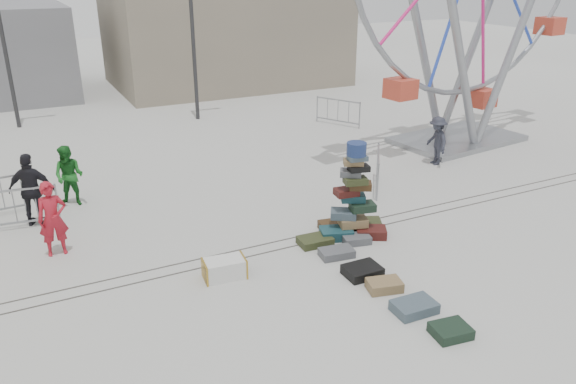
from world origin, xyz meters
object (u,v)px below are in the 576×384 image
barricade_wheel_back (338,112)px  lamp_post_right (194,10)px  barricade_dummy_c (15,209)px  pedestrian_green (69,176)px  pedestrian_grey (437,141)px  suitcase_tower (353,209)px  lamp_post_left (1,13)px  barricade_wheel_front (378,171)px  pedestrian_black (32,190)px  steamer_trunk (224,268)px  pedestrian_red (53,219)px

barricade_wheel_back → lamp_post_right: bearing=-156.2°
barricade_dummy_c → barricade_wheel_back: same height
lamp_post_right → pedestrian_green: 10.29m
pedestrian_grey → suitcase_tower: bearing=-47.9°
lamp_post_right → barricade_dummy_c: lamp_post_right is taller
barricade_wheel_back → pedestrian_green: 11.59m
lamp_post_left → barricade_wheel_front: 15.73m
pedestrian_grey → pedestrian_black: bearing=-83.1°
barricade_wheel_front → pedestrian_black: (-9.29, 1.80, 0.40)m
lamp_post_left → pedestrian_black: 10.95m
steamer_trunk → barricade_wheel_back: barricade_wheel_back is taller
steamer_trunk → pedestrian_grey: pedestrian_grey is taller
pedestrian_black → lamp_post_left: bearing=-70.5°
steamer_trunk → pedestrian_red: pedestrian_red is taller
lamp_post_right → lamp_post_left: same height
barricade_dummy_c → pedestrian_red: pedestrian_red is taller
barricade_dummy_c → pedestrian_grey: size_ratio=1.24×
lamp_post_left → barricade_wheel_front: size_ratio=4.00×
lamp_post_left → pedestrian_red: size_ratio=4.53×
barricade_wheel_front → pedestrian_red: pedestrian_red is taller
lamp_post_left → barricade_dummy_c: (-0.57, -10.45, -3.93)m
barricade_wheel_front → lamp_post_right: bearing=47.1°
barricade_dummy_c → pedestrian_grey: bearing=3.9°
barricade_wheel_front → pedestrian_black: 9.47m
lamp_post_left → barricade_wheel_front: lamp_post_left is taller
barricade_dummy_c → barricade_wheel_front: (9.74, -1.71, 0.00)m
pedestrian_grey → steamer_trunk: bearing=-56.1°
steamer_trunk → pedestrian_black: (-3.39, 4.64, 0.74)m
suitcase_tower → steamer_trunk: 3.63m
pedestrian_red → pedestrian_green: (0.68, 2.86, -0.03)m
lamp_post_right → barricade_wheel_back: bearing=-36.6°
barricade_wheel_front → barricade_wheel_back: bearing=13.3°
suitcase_tower → barricade_dummy_c: suitcase_tower is taller
lamp_post_left → barricade_wheel_front: bearing=-53.0°
barricade_wheel_back → steamer_trunk: bearing=-71.7°
suitcase_tower → steamer_trunk: (-3.56, -0.55, -0.46)m
lamp_post_left → suitcase_tower: size_ratio=3.36×
barricade_wheel_front → pedestrian_grey: 3.15m
lamp_post_right → lamp_post_left: (-7.00, 2.00, 0.00)m
pedestrian_green → pedestrian_grey: bearing=22.5°
lamp_post_right → barricade_dummy_c: (-7.57, -8.45, -3.93)m
barricade_dummy_c → pedestrian_grey: pedestrian_grey is taller
suitcase_tower → pedestrian_grey: bearing=52.2°
barricade_wheel_back → pedestrian_red: (-11.61, -6.72, 0.33)m
steamer_trunk → pedestrian_green: pedestrian_green is taller
lamp_post_left → pedestrian_grey: lamp_post_left is taller
lamp_post_right → steamer_trunk: 14.18m
barricade_dummy_c → pedestrian_green: (1.44, 1.03, 0.30)m
pedestrian_green → pedestrian_black: 1.37m
lamp_post_right → barricade_wheel_front: bearing=-78.0°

